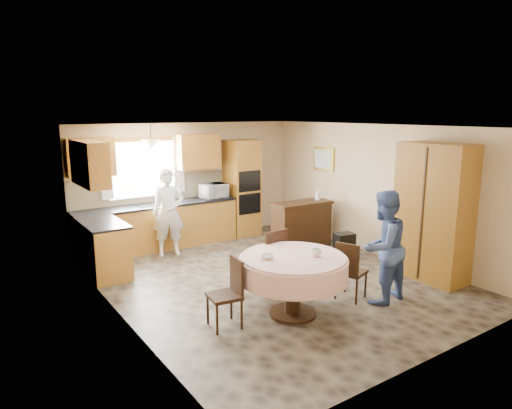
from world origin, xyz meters
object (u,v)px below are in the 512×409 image
object	(u,v)px
oven_tower	(242,188)
chair_left	(230,289)
dining_table	(293,269)
sideboard	(302,226)
cupboard	(433,212)
person_sink	(168,212)
person_dining	(383,247)
chair_right	(349,268)
chair_back	(271,258)

from	to	relation	value
oven_tower	chair_left	xyz separation A→B (m)	(-2.57, -3.71, -0.56)
dining_table	oven_tower	bearing A→B (deg)	66.58
chair_left	sideboard	bearing A→B (deg)	133.77
cupboard	person_sink	bearing A→B (deg)	130.23
person_sink	person_dining	size ratio (longest dim) A/B	1.02
chair_right	person_sink	distance (m)	3.75
cupboard	person_sink	size ratio (longest dim) A/B	1.34
chair_back	person_sink	world-z (taller)	person_sink
chair_back	person_dining	distance (m)	1.64
dining_table	chair_left	world-z (taller)	chair_left
oven_tower	chair_back	world-z (taller)	oven_tower
oven_tower	chair_left	distance (m)	4.55
oven_tower	sideboard	bearing A→B (deg)	-74.08
sideboard	chair_back	distance (m)	2.51
chair_left	chair_right	bearing A→B (deg)	89.56
oven_tower	chair_left	bearing A→B (deg)	-124.71
sideboard	chair_back	size ratio (longest dim) A/B	1.23
oven_tower	sideboard	distance (m)	1.72
chair_back	sideboard	bearing A→B (deg)	-146.58
chair_back	chair_right	size ratio (longest dim) A/B	1.14
cupboard	dining_table	bearing A→B (deg)	176.17
chair_right	person_sink	size ratio (longest dim) A/B	0.53
dining_table	person_dining	xyz separation A→B (m)	(1.35, -0.37, 0.17)
chair_right	person_dining	xyz separation A→B (m)	(0.35, -0.30, 0.34)
chair_right	oven_tower	bearing A→B (deg)	-29.64
person_dining	cupboard	bearing A→B (deg)	-177.96
dining_table	chair_right	bearing A→B (deg)	-4.28
oven_tower	person_dining	world-z (taller)	oven_tower
chair_back	person_sink	distance (m)	2.71
dining_table	person_sink	bearing A→B (deg)	94.81
chair_right	sideboard	bearing A→B (deg)	-44.73
chair_back	dining_table	bearing A→B (deg)	69.03
oven_tower	person_dining	bearing A→B (deg)	-94.67
dining_table	person_dining	world-z (taller)	person_dining
cupboard	person_sink	world-z (taller)	cupboard
sideboard	person_dining	xyz separation A→B (m)	(-0.79, -2.74, 0.38)
sideboard	chair_back	bearing A→B (deg)	-138.04
person_dining	oven_tower	bearing A→B (deg)	-100.04
chair_back	person_sink	size ratio (longest dim) A/B	0.60
cupboard	dining_table	xyz separation A→B (m)	(-2.77, 0.19, -0.47)
chair_right	person_sink	bearing A→B (deg)	0.45
sideboard	person_sink	size ratio (longest dim) A/B	0.74
person_dining	person_sink	bearing A→B (deg)	-72.08
oven_tower	chair_back	distance (m)	3.51
chair_back	chair_right	bearing A→B (deg)	126.76
chair_left	chair_back	size ratio (longest dim) A/B	0.89
sideboard	person_dining	bearing A→B (deg)	-103.65
cupboard	person_dining	size ratio (longest dim) A/B	1.36
cupboard	oven_tower	bearing A→B (deg)	104.62
oven_tower	person_dining	size ratio (longest dim) A/B	1.29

